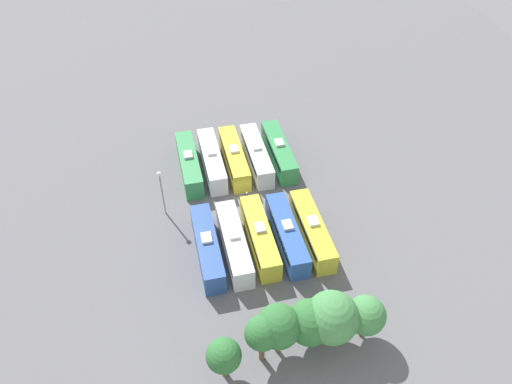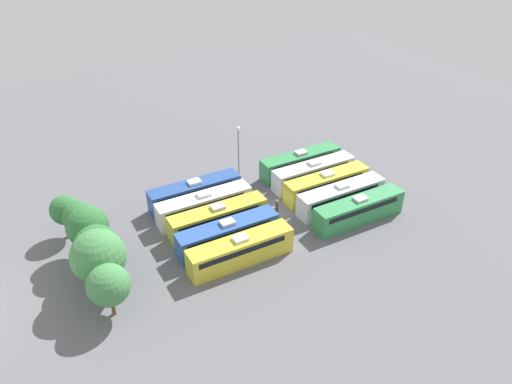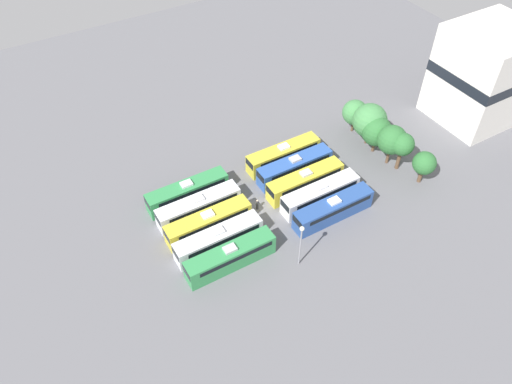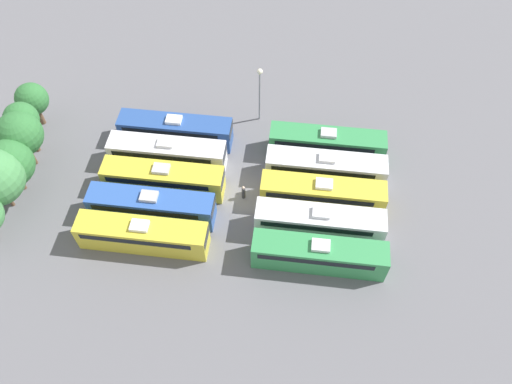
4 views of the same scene
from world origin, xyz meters
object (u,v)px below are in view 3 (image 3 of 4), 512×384
object	(u,v)px
bus_7	(305,181)
bus_4	(231,256)
bus_3	(219,239)
tree_4	(403,145)
bus_2	(209,222)
bus_8	(320,194)
bus_5	(284,154)
worker_person	(257,205)
light_pole	(301,239)
tree_1	(370,121)
bus_0	(188,192)
depot_building	(485,74)
bus_1	(199,206)
tree_3	(392,140)
bus_9	(333,209)
tree_0	(355,112)
bus_6	(295,167)
tree_5	(424,163)
tree_2	(377,131)

from	to	relation	value
bus_7	bus_4	bearing A→B (deg)	-67.49
bus_3	tree_4	xyz separation A→B (m)	(0.07, 30.53, 2.96)
bus_2	bus_8	distance (m)	16.29
bus_5	worker_person	size ratio (longest dim) A/B	6.90
light_pole	tree_1	bearing A→B (deg)	122.61
bus_0	tree_1	bearing A→B (deg)	84.65
worker_person	bus_8	bearing A→B (deg)	67.81
bus_5	depot_building	bearing A→B (deg)	80.46
bus_5	tree_1	size ratio (longest dim) A/B	1.67
bus_1	tree_3	distance (m)	30.29
bus_5	tree_3	world-z (taller)	tree_3
bus_1	light_pole	world-z (taller)	light_pole
bus_9	tree_0	distance (m)	20.14
bus_1	bus_7	world-z (taller)	same
bus_6	tree_3	distance (m)	15.01
tree_3	bus_1	bearing A→B (deg)	-99.19
bus_2	tree_5	size ratio (longest dim) A/B	2.23
tree_5	bus_9	bearing A→B (deg)	-92.88
bus_8	light_pole	bearing A→B (deg)	-48.92
tree_5	bus_2	bearing A→B (deg)	-103.01
bus_4	tree_2	bearing A→B (deg)	105.31
bus_5	tree_4	distance (m)	17.63
bus_1	bus_4	bearing A→B (deg)	-1.88
bus_9	bus_3	bearing A→B (deg)	-101.37
bus_1	bus_3	size ratio (longest dim) A/B	1.00
bus_2	tree_0	world-z (taller)	tree_0
tree_2	tree_4	distance (m)	5.09
bus_0	bus_6	size ratio (longest dim) A/B	1.00
bus_3	bus_4	xyz separation A→B (m)	(3.28, -0.02, 0.00)
tree_3	tree_4	bearing A→B (deg)	14.93
tree_3	tree_2	bearing A→B (deg)	-178.90
tree_0	bus_2	bearing A→B (deg)	-76.08
bus_7	light_pole	size ratio (longest dim) A/B	1.68
bus_4	bus_7	distance (m)	17.13
bus_6	bus_2	bearing A→B (deg)	-78.12
bus_1	bus_7	xyz separation A→B (m)	(3.21, 15.50, 0.00)
bus_3	depot_building	world-z (taller)	depot_building
bus_2	bus_6	size ratio (longest dim) A/B	1.00
bus_6	bus_8	distance (m)	6.58
bus_4	tree_1	distance (m)	32.15
tree_0	tree_4	world-z (taller)	tree_4
bus_2	tree_4	xyz separation A→B (m)	(3.30, 30.36, 2.96)
tree_2	tree_5	bearing A→B (deg)	8.95
bus_0	depot_building	world-z (taller)	depot_building
bus_0	bus_9	distance (m)	20.52
tree_1	tree_2	xyz separation A→B (m)	(2.13, -0.29, -0.53)
bus_4	bus_3	bearing A→B (deg)	179.63
bus_7	tree_3	world-z (taller)	tree_3
bus_4	bus_8	distance (m)	16.49
bus_7	bus_0	bearing A→B (deg)	-112.94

